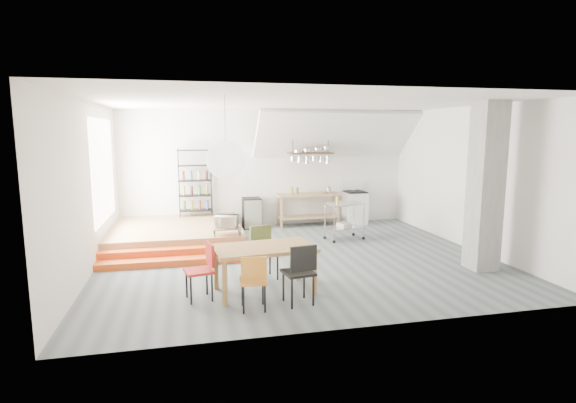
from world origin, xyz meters
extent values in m
plane|color=#4D5659|center=(0.00, 0.00, 0.00)|extent=(8.00, 8.00, 0.00)
cube|color=silver|center=(0.00, 3.50, 1.60)|extent=(8.00, 0.04, 3.20)
cube|color=silver|center=(-4.00, 0.00, 1.60)|extent=(0.04, 7.00, 3.20)
cube|color=silver|center=(4.00, 0.00, 1.60)|extent=(0.04, 7.00, 3.20)
cube|color=white|center=(0.00, 0.00, 3.20)|extent=(8.00, 7.00, 0.02)
cube|color=white|center=(1.80, 2.90, 2.55)|extent=(4.40, 1.44, 1.32)
cube|color=white|center=(-3.98, 1.50, 1.80)|extent=(0.02, 2.50, 2.20)
cube|color=#94754A|center=(-2.50, 2.00, 0.20)|extent=(3.00, 3.00, 0.40)
cube|color=#D44D19|center=(-2.50, 0.05, 0.07)|extent=(3.00, 0.35, 0.13)
cube|color=#D44D19|center=(-2.50, 0.40, 0.13)|extent=(3.00, 0.35, 0.27)
cube|color=slate|center=(3.30, -1.50, 1.60)|extent=(0.50, 0.50, 3.20)
cube|color=#94754A|center=(1.10, 3.15, 0.88)|extent=(1.80, 0.60, 0.06)
cube|color=#94754A|center=(1.10, 3.15, 0.25)|extent=(1.70, 0.55, 0.04)
cube|color=#94754A|center=(1.92, 3.37, 0.43)|extent=(0.06, 0.06, 0.86)
cube|color=#94754A|center=(0.28, 3.37, 0.43)|extent=(0.06, 0.06, 0.86)
cube|color=#94754A|center=(1.92, 2.93, 0.43)|extent=(0.06, 0.06, 0.86)
cube|color=#94754A|center=(0.28, 2.93, 0.43)|extent=(0.06, 0.06, 0.86)
cube|color=white|center=(2.50, 3.15, 0.45)|extent=(0.60, 0.60, 0.90)
cube|color=black|center=(2.50, 3.15, 0.92)|extent=(0.58, 0.58, 0.03)
cube|color=white|center=(2.50, 3.43, 1.05)|extent=(0.60, 0.05, 0.25)
cylinder|color=black|center=(2.64, 3.29, 0.94)|extent=(0.18, 0.18, 0.02)
cylinder|color=black|center=(2.36, 3.29, 0.94)|extent=(0.18, 0.18, 0.02)
cylinder|color=black|center=(2.64, 3.01, 0.94)|extent=(0.18, 0.18, 0.02)
cylinder|color=black|center=(2.36, 3.01, 0.94)|extent=(0.18, 0.18, 0.02)
cube|color=#442C1B|center=(1.10, 2.95, 2.05)|extent=(1.20, 0.50, 0.05)
cylinder|color=black|center=(0.60, 2.95, 2.62)|extent=(0.02, 0.02, 1.15)
cylinder|color=black|center=(1.60, 2.95, 2.62)|extent=(0.02, 0.02, 1.15)
cylinder|color=silver|center=(0.60, 2.90, 1.91)|extent=(0.16, 0.16, 0.12)
cylinder|color=silver|center=(0.80, 2.90, 1.89)|extent=(0.20, 0.20, 0.16)
cylinder|color=silver|center=(1.00, 2.90, 1.87)|extent=(0.16, 0.16, 0.20)
cylinder|color=silver|center=(1.20, 2.90, 1.91)|extent=(0.20, 0.20, 0.12)
cylinder|color=silver|center=(1.40, 2.90, 1.89)|extent=(0.16, 0.16, 0.16)
cylinder|color=silver|center=(1.60, 2.90, 1.87)|extent=(0.20, 0.20, 0.20)
cylinder|color=black|center=(-1.58, 3.38, 1.30)|extent=(0.02, 0.02, 1.80)
cylinder|color=black|center=(-2.42, 3.38, 1.30)|extent=(0.02, 0.02, 1.80)
cylinder|color=black|center=(-1.58, 3.02, 1.30)|extent=(0.02, 0.02, 1.80)
cylinder|color=black|center=(-2.42, 3.02, 1.30)|extent=(0.02, 0.02, 1.80)
cube|color=black|center=(-2.00, 3.20, 0.55)|extent=(0.88, 0.38, 0.02)
cube|color=black|center=(-2.00, 3.20, 0.95)|extent=(0.88, 0.38, 0.02)
cube|color=black|center=(-2.00, 3.20, 1.35)|extent=(0.88, 0.38, 0.02)
cube|color=black|center=(-2.00, 3.20, 1.75)|extent=(0.88, 0.38, 0.02)
cube|color=black|center=(-2.00, 3.20, 2.15)|extent=(0.88, 0.38, 0.03)
cylinder|color=#427A31|center=(-2.00, 3.20, 0.69)|extent=(0.07, 0.07, 0.24)
cylinder|color=olive|center=(-2.00, 3.20, 1.09)|extent=(0.07, 0.07, 0.24)
cylinder|color=brown|center=(-2.00, 3.20, 1.49)|extent=(0.07, 0.07, 0.24)
cube|color=#94754A|center=(-1.40, 0.75, 0.55)|extent=(0.60, 0.40, 0.03)
cylinder|color=black|center=(-1.13, 0.92, 0.47)|extent=(0.02, 0.02, 0.13)
cylinder|color=black|center=(-1.67, 0.92, 0.47)|extent=(0.02, 0.02, 0.13)
cylinder|color=black|center=(-1.13, 0.58, 0.47)|extent=(0.02, 0.02, 0.13)
cylinder|color=black|center=(-1.67, 0.58, 0.47)|extent=(0.02, 0.02, 0.13)
sphere|color=white|center=(-1.61, -1.92, 2.20)|extent=(0.60, 0.60, 0.60)
cube|color=olive|center=(-1.02, -1.85, 0.74)|extent=(1.72, 1.08, 0.06)
cube|color=olive|center=(-0.33, -1.39, 0.36)|extent=(0.08, 0.08, 0.71)
cube|color=olive|center=(-1.79, -1.55, 0.36)|extent=(0.08, 0.08, 0.71)
cube|color=olive|center=(-0.25, -2.16, 0.36)|extent=(0.08, 0.08, 0.71)
cube|color=olive|center=(-1.70, -2.31, 0.36)|extent=(0.08, 0.08, 0.71)
cube|color=#C07520|center=(-1.30, -2.55, 0.44)|extent=(0.42, 0.42, 0.04)
cube|color=#C07520|center=(-1.31, -2.72, 0.68)|extent=(0.37, 0.06, 0.34)
cylinder|color=black|center=(-1.47, -2.69, 0.21)|extent=(0.03, 0.03, 0.43)
cylinder|color=black|center=(-1.16, -2.71, 0.21)|extent=(0.03, 0.03, 0.43)
cylinder|color=black|center=(-1.45, -2.38, 0.21)|extent=(0.03, 0.03, 0.43)
cylinder|color=black|center=(-1.13, -2.40, 0.21)|extent=(0.03, 0.03, 0.43)
cube|color=black|center=(-0.59, -2.47, 0.49)|extent=(0.50, 0.50, 0.04)
cube|color=black|center=(-0.56, -2.67, 0.77)|extent=(0.42, 0.11, 0.38)
cylinder|color=black|center=(-0.74, -2.67, 0.24)|extent=(0.03, 0.03, 0.48)
cylinder|color=black|center=(-0.39, -2.62, 0.24)|extent=(0.03, 0.03, 0.48)
cylinder|color=black|center=(-0.79, -2.32, 0.24)|extent=(0.03, 0.03, 0.48)
cylinder|color=black|center=(-0.45, -2.27, 0.24)|extent=(0.03, 0.03, 0.48)
cube|color=#54632E|center=(-0.89, -1.17, 0.48)|extent=(0.52, 0.52, 0.04)
cube|color=#54632E|center=(-0.93, -0.98, 0.75)|extent=(0.41, 0.13, 0.38)
cylinder|color=black|center=(-0.76, -0.97, 0.24)|extent=(0.03, 0.03, 0.47)
cylinder|color=black|center=(-1.09, -1.04, 0.24)|extent=(0.03, 0.03, 0.47)
cylinder|color=black|center=(-0.68, -1.30, 0.24)|extent=(0.03, 0.03, 0.47)
cylinder|color=black|center=(-1.02, -1.38, 0.24)|extent=(0.03, 0.03, 0.47)
cube|color=red|center=(-2.08, -1.97, 0.46)|extent=(0.49, 0.49, 0.04)
cube|color=red|center=(-1.90, -1.93, 0.72)|extent=(0.12, 0.39, 0.36)
cylinder|color=black|center=(-1.89, -2.09, 0.23)|extent=(0.03, 0.03, 0.45)
cylinder|color=black|center=(-1.95, -1.77, 0.23)|extent=(0.03, 0.03, 0.45)
cylinder|color=black|center=(-2.21, -2.16, 0.23)|extent=(0.03, 0.03, 0.45)
cylinder|color=black|center=(-2.27, -1.84, 0.23)|extent=(0.03, 0.03, 0.45)
cube|color=silver|center=(1.52, 1.32, 0.89)|extent=(1.00, 0.69, 0.04)
cube|color=silver|center=(1.52, 1.32, 0.30)|extent=(1.00, 0.69, 0.03)
cylinder|color=silver|center=(1.89, 1.64, 0.45)|extent=(0.03, 0.03, 0.87)
sphere|color=black|center=(1.89, 1.64, 0.04)|extent=(0.08, 0.08, 0.08)
cylinder|color=silver|center=(1.06, 1.45, 0.45)|extent=(0.03, 0.03, 0.87)
sphere|color=black|center=(1.06, 1.45, 0.04)|extent=(0.08, 0.08, 0.08)
cylinder|color=silver|center=(1.99, 1.20, 0.45)|extent=(0.03, 0.03, 0.87)
sphere|color=black|center=(1.99, 1.20, 0.04)|extent=(0.08, 0.08, 0.08)
cylinder|color=silver|center=(1.16, 1.01, 0.45)|extent=(0.03, 0.03, 0.87)
sphere|color=black|center=(1.16, 1.01, 0.04)|extent=(0.08, 0.08, 0.08)
cube|color=black|center=(-0.50, 3.20, 0.42)|extent=(0.49, 0.49, 0.83)
imported|color=beige|center=(-1.40, 0.75, 0.70)|extent=(0.55, 0.44, 0.27)
imported|color=silver|center=(1.54, 3.10, 0.94)|extent=(0.29, 0.29, 0.05)
camera|label=1|loc=(-2.21, -8.90, 2.63)|focal=28.00mm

